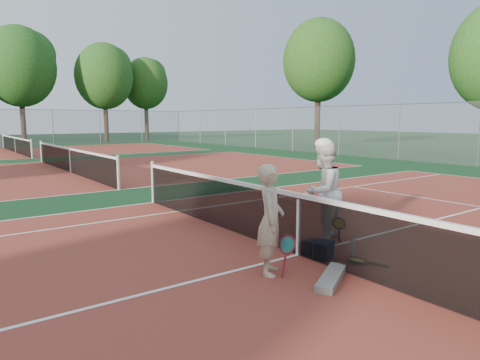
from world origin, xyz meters
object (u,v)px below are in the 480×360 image
object	(u,v)px
net_main	(298,224)
player_a	(270,220)
sports_bag_navy	(323,250)
sports_bag_purple	(312,248)
player_b	(323,192)
racket_spare	(357,261)
water_bottle	(353,247)
racket_red	(287,254)
racket_black_held	(339,232)

from	to	relation	value
net_main	player_a	xyz separation A→B (m)	(-0.91, -0.37, 0.28)
sports_bag_navy	sports_bag_purple	xyz separation A→B (m)	(-0.01, 0.24, -0.02)
net_main	sports_bag_navy	distance (m)	0.56
player_b	racket_spare	bearing A→B (deg)	56.95
player_b	sports_bag_navy	xyz separation A→B (m)	(-0.74, -0.73, -0.76)
racket_spare	water_bottle	world-z (taller)	water_bottle
sports_bag_navy	water_bottle	world-z (taller)	water_bottle
net_main	sports_bag_navy	xyz separation A→B (m)	(0.21, -0.36, -0.37)
racket_red	racket_black_held	bearing A→B (deg)	-17.45
player_b	racket_black_held	size ratio (longest dim) A/B	3.45
sports_bag_purple	water_bottle	distance (m)	0.65
racket_black_held	net_main	bearing A→B (deg)	-38.81
net_main	racket_red	distance (m)	0.84
sports_bag_navy	water_bottle	bearing A→B (deg)	-22.90
sports_bag_purple	water_bottle	bearing A→B (deg)	-42.06
player_a	sports_bag_navy	size ratio (longest dim) A/B	4.58
player_a	racket_red	size ratio (longest dim) A/B	3.02
racket_black_held	sports_bag_purple	world-z (taller)	racket_black_held
net_main	sports_bag_purple	size ratio (longest dim) A/B	37.18
net_main	sports_bag_navy	size ratio (longest dim) A/B	32.04
net_main	racket_spare	size ratio (longest dim) A/B	18.29
player_b	racket_red	size ratio (longest dim) A/B	3.46
player_a	player_b	size ratio (longest dim) A/B	0.87
sports_bag_navy	sports_bag_purple	size ratio (longest dim) A/B	1.16
racket_spare	water_bottle	distance (m)	0.38
racket_spare	sports_bag_navy	world-z (taller)	sports_bag_navy
racket_black_held	sports_bag_purple	bearing A→B (deg)	-29.87
racket_red	sports_bag_purple	bearing A→B (deg)	-10.31
player_a	player_b	bearing A→B (deg)	-24.23
racket_black_held	racket_spare	bearing A→B (deg)	24.15
net_main	racket_black_held	world-z (taller)	net_main
player_a	racket_black_held	size ratio (longest dim) A/B	3.02
net_main	player_b	bearing A→B (deg)	21.55
net_main	racket_spare	bearing A→B (deg)	-62.08
player_a	player_b	distance (m)	2.01
sports_bag_navy	racket_spare	bearing A→B (deg)	-63.74
sports_bag_purple	racket_black_held	bearing A→B (deg)	5.24
player_b	net_main	bearing A→B (deg)	11.20
racket_spare	sports_bag_purple	xyz separation A→B (m)	(-0.25, 0.71, 0.08)
racket_black_held	sports_bag_navy	bearing A→B (deg)	-11.69
racket_red	sports_bag_purple	size ratio (longest dim) A/B	1.76
net_main	racket_red	xyz separation A→B (m)	(-0.66, -0.46, -0.25)
net_main	player_a	distance (m)	1.02
player_a	racket_spare	bearing A→B (deg)	-65.03
player_b	sports_bag_purple	xyz separation A→B (m)	(-0.75, -0.50, -0.78)
racket_spare	sports_bag_navy	size ratio (longest dim) A/B	1.75
net_main	sports_bag_purple	bearing A→B (deg)	-32.47
player_a	water_bottle	bearing A→B (deg)	-52.79
net_main	player_b	world-z (taller)	player_b
water_bottle	net_main	bearing A→B (deg)	140.45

